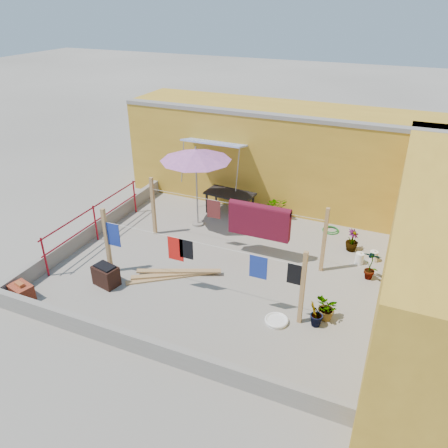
{
  "coord_description": "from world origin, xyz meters",
  "views": [
    {
      "loc": [
        3.94,
        -8.93,
        6.4
      ],
      "look_at": [
        -0.04,
        0.3,
        1.08
      ],
      "focal_mm": 35.0,
      "sensor_mm": 36.0,
      "label": 1
    }
  ],
  "objects_px": {
    "brazier": "(106,275)",
    "plant_back_a": "(276,208)",
    "outdoor_table": "(230,195)",
    "patio_umbrella": "(196,155)",
    "water_jug_a": "(374,256)",
    "water_jug_b": "(359,258)",
    "green_hose": "(331,230)",
    "brick_stack": "(22,292)",
    "white_basin": "(276,321)"
  },
  "relations": [
    {
      "from": "water_jug_b",
      "to": "plant_back_a",
      "type": "xyz_separation_m",
      "value": [
        -2.85,
        1.67,
        0.22
      ]
    },
    {
      "from": "patio_umbrella",
      "to": "brick_stack",
      "type": "xyz_separation_m",
      "value": [
        -2.12,
        -5.02,
        -2.06
      ]
    },
    {
      "from": "outdoor_table",
      "to": "plant_back_a",
      "type": "xyz_separation_m",
      "value": [
        1.48,
        0.25,
        -0.29
      ]
    },
    {
      "from": "patio_umbrella",
      "to": "water_jug_b",
      "type": "relative_size",
      "value": 7.09
    },
    {
      "from": "patio_umbrella",
      "to": "plant_back_a",
      "type": "bearing_deg",
      "value": 33.3
    },
    {
      "from": "brazier",
      "to": "plant_back_a",
      "type": "distance_m",
      "value": 5.82
    },
    {
      "from": "outdoor_table",
      "to": "brazier",
      "type": "height_order",
      "value": "outdoor_table"
    },
    {
      "from": "white_basin",
      "to": "plant_back_a",
      "type": "height_order",
      "value": "plant_back_a"
    },
    {
      "from": "patio_umbrella",
      "to": "water_jug_a",
      "type": "relative_size",
      "value": 7.41
    },
    {
      "from": "patio_umbrella",
      "to": "brazier",
      "type": "relative_size",
      "value": 3.7
    },
    {
      "from": "green_hose",
      "to": "water_jug_b",
      "type": "bearing_deg",
      "value": -55.31
    },
    {
      "from": "outdoor_table",
      "to": "brick_stack",
      "type": "bearing_deg",
      "value": -113.96
    },
    {
      "from": "outdoor_table",
      "to": "green_hose",
      "type": "xyz_separation_m",
      "value": [
        3.29,
        0.09,
        -0.63
      ]
    },
    {
      "from": "green_hose",
      "to": "brazier",
      "type": "bearing_deg",
      "value": -132.65
    },
    {
      "from": "white_basin",
      "to": "green_hose",
      "type": "height_order",
      "value": "white_basin"
    },
    {
      "from": "patio_umbrella",
      "to": "outdoor_table",
      "type": "distance_m",
      "value": 2.05
    },
    {
      "from": "outdoor_table",
      "to": "plant_back_a",
      "type": "height_order",
      "value": "plant_back_a"
    },
    {
      "from": "water_jug_b",
      "to": "green_hose",
      "type": "bearing_deg",
      "value": 124.69
    },
    {
      "from": "white_basin",
      "to": "green_hose",
      "type": "bearing_deg",
      "value": 86.63
    },
    {
      "from": "white_basin",
      "to": "water_jug_b",
      "type": "distance_m",
      "value": 3.42
    },
    {
      "from": "patio_umbrella",
      "to": "brazier",
      "type": "xyz_separation_m",
      "value": [
        -0.66,
        -3.74,
        -1.99
      ]
    },
    {
      "from": "brazier",
      "to": "water_jug_b",
      "type": "bearing_deg",
      "value": 31.57
    },
    {
      "from": "brazier",
      "to": "water_jug_a",
      "type": "relative_size",
      "value": 2.01
    },
    {
      "from": "brick_stack",
      "to": "white_basin",
      "type": "bearing_deg",
      "value": 15.37
    },
    {
      "from": "outdoor_table",
      "to": "green_hose",
      "type": "distance_m",
      "value": 3.35
    },
    {
      "from": "brick_stack",
      "to": "water_jug_b",
      "type": "height_order",
      "value": "brick_stack"
    },
    {
      "from": "patio_umbrella",
      "to": "water_jug_a",
      "type": "height_order",
      "value": "patio_umbrella"
    },
    {
      "from": "patio_umbrella",
      "to": "white_basin",
      "type": "xyz_separation_m",
      "value": [
        3.63,
        -3.44,
        -2.21
      ]
    },
    {
      "from": "plant_back_a",
      "to": "water_jug_b",
      "type": "bearing_deg",
      "value": -30.39
    },
    {
      "from": "water_jug_a",
      "to": "water_jug_b",
      "type": "distance_m",
      "value": 0.43
    },
    {
      "from": "brazier",
      "to": "water_jug_a",
      "type": "height_order",
      "value": "brazier"
    },
    {
      "from": "brick_stack",
      "to": "green_hose",
      "type": "height_order",
      "value": "brick_stack"
    },
    {
      "from": "patio_umbrella",
      "to": "outdoor_table",
      "type": "relative_size",
      "value": 1.56
    },
    {
      "from": "white_basin",
      "to": "water_jug_a",
      "type": "height_order",
      "value": "water_jug_a"
    },
    {
      "from": "green_hose",
      "to": "patio_umbrella",
      "type": "bearing_deg",
      "value": -162.72
    },
    {
      "from": "patio_umbrella",
      "to": "water_jug_a",
      "type": "bearing_deg",
      "value": -0.27
    },
    {
      "from": "outdoor_table",
      "to": "brazier",
      "type": "distance_m",
      "value": 5.04
    },
    {
      "from": "brick_stack",
      "to": "brazier",
      "type": "distance_m",
      "value": 1.94
    },
    {
      "from": "white_basin",
      "to": "green_hose",
      "type": "distance_m",
      "value": 4.67
    },
    {
      "from": "patio_umbrella",
      "to": "brick_stack",
      "type": "relative_size",
      "value": 4.1
    },
    {
      "from": "patio_umbrella",
      "to": "green_hose",
      "type": "relative_size",
      "value": 4.96
    },
    {
      "from": "plant_back_a",
      "to": "green_hose",
      "type": "bearing_deg",
      "value": -5.16
    },
    {
      "from": "brick_stack",
      "to": "water_jug_b",
      "type": "distance_m",
      "value": 8.5
    },
    {
      "from": "outdoor_table",
      "to": "brazier",
      "type": "bearing_deg",
      "value": -104.68
    },
    {
      "from": "outdoor_table",
      "to": "water_jug_a",
      "type": "xyz_separation_m",
      "value": [
        4.67,
        -1.15,
        -0.51
      ]
    },
    {
      "from": "brick_stack",
      "to": "white_basin",
      "type": "xyz_separation_m",
      "value": [
        5.75,
        1.58,
        -0.15
      ]
    },
    {
      "from": "green_hose",
      "to": "plant_back_a",
      "type": "height_order",
      "value": "plant_back_a"
    },
    {
      "from": "patio_umbrella",
      "to": "white_basin",
      "type": "bearing_deg",
      "value": -43.51
    },
    {
      "from": "white_basin",
      "to": "water_jug_b",
      "type": "bearing_deg",
      "value": 67.28
    },
    {
      "from": "outdoor_table",
      "to": "water_jug_a",
      "type": "height_order",
      "value": "outdoor_table"
    }
  ]
}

